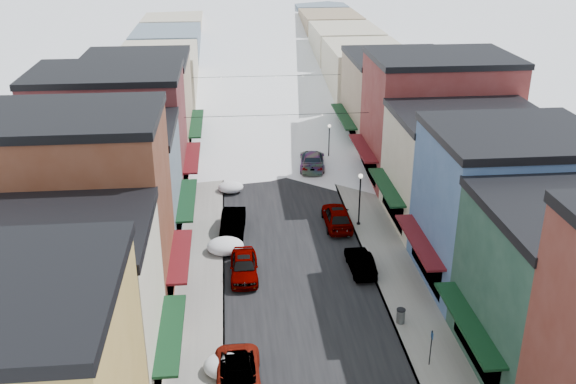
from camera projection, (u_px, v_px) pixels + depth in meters
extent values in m
cube|color=black|center=(265.00, 117.00, 77.48)|extent=(10.00, 160.00, 0.01)
cube|color=gray|center=(210.00, 118.00, 76.89)|extent=(3.20, 160.00, 0.15)
cube|color=gray|center=(319.00, 115.00, 78.02)|extent=(3.20, 160.00, 0.15)
cube|color=slate|center=(223.00, 118.00, 77.02)|extent=(0.10, 160.00, 0.15)
cube|color=slate|center=(306.00, 116.00, 77.89)|extent=(0.10, 160.00, 0.15)
cube|color=beige|center=(52.00, 317.00, 31.16)|extent=(10.00, 8.00, 9.00)
cube|color=black|center=(37.00, 230.00, 29.27)|extent=(10.20, 8.20, 0.50)
cube|color=black|center=(171.00, 333.00, 32.16)|extent=(1.20, 6.80, 0.15)
cube|color=brown|center=(73.00, 219.00, 37.83)|extent=(11.00, 8.00, 12.00)
cube|color=black|center=(58.00, 117.00, 35.35)|extent=(11.20, 8.20, 0.50)
cube|color=#560E14|center=(180.00, 256.00, 39.47)|extent=(1.20, 6.80, 0.15)
cube|color=slate|center=(108.00, 189.00, 46.34)|extent=(10.00, 9.00, 8.50)
cube|color=black|center=(101.00, 130.00, 44.55)|extent=(10.20, 9.20, 0.50)
cube|color=black|center=(187.00, 200.00, 47.24)|extent=(1.20, 7.65, 0.15)
cube|color=maroon|center=(112.00, 137.00, 54.07)|extent=(12.00, 9.00, 10.50)
cube|color=black|center=(105.00, 73.00, 51.89)|extent=(12.20, 9.20, 0.50)
cube|color=#560E14|center=(192.00, 157.00, 55.46)|extent=(1.20, 7.65, 0.15)
cube|color=tan|center=(139.00, 110.00, 63.50)|extent=(10.00, 11.00, 9.50)
cube|color=black|center=(134.00, 59.00, 61.51)|extent=(10.20, 11.20, 0.50)
cube|color=black|center=(196.00, 123.00, 64.59)|extent=(1.20, 9.35, 0.15)
cube|color=#1E3F32|center=(576.00, 295.00, 32.98)|extent=(10.00, 9.00, 9.00)
cube|color=black|center=(468.00, 322.00, 33.01)|extent=(1.20, 7.65, 0.15)
cube|color=#3E5D8D|center=(507.00, 212.00, 41.00)|extent=(10.00, 9.00, 10.00)
cube|color=black|center=(518.00, 134.00, 38.92)|extent=(10.20, 9.20, 0.50)
cube|color=#560E14|center=(419.00, 241.00, 41.24)|extent=(1.20, 7.65, 0.15)
cube|color=beige|center=(464.00, 171.00, 49.57)|extent=(11.00, 9.00, 8.50)
cube|color=black|center=(471.00, 115.00, 47.78)|extent=(11.20, 9.20, 0.50)
cube|color=black|center=(386.00, 187.00, 49.46)|extent=(1.20, 7.65, 0.15)
cube|color=maroon|center=(437.00, 121.00, 57.34)|extent=(12.00, 9.00, 11.00)
cube|color=black|center=(443.00, 57.00, 55.05)|extent=(12.20, 9.20, 0.50)
cube|color=#560E14|center=(363.00, 148.00, 57.68)|extent=(1.20, 7.65, 0.15)
cube|color=#8D755C|center=(397.00, 103.00, 66.78)|extent=(10.00, 11.00, 9.00)
cube|color=black|center=(400.00, 57.00, 64.90)|extent=(10.20, 11.20, 0.50)
cube|color=black|center=(344.00, 116.00, 66.82)|extent=(1.20, 9.35, 0.15)
cube|color=gray|center=(159.00, 83.00, 76.65)|extent=(9.00, 13.00, 8.00)
cube|color=gray|center=(365.00, 79.00, 78.80)|extent=(9.00, 13.00, 8.00)
cube|color=gray|center=(168.00, 59.00, 89.44)|extent=(9.00, 13.00, 8.00)
cube|color=gray|center=(345.00, 56.00, 91.59)|extent=(9.00, 13.00, 8.00)
cube|color=gray|center=(175.00, 41.00, 102.23)|extent=(9.00, 13.00, 8.00)
cube|color=gray|center=(330.00, 38.00, 104.38)|extent=(9.00, 13.00, 8.00)
cube|color=gray|center=(180.00, 27.00, 115.02)|extent=(9.00, 13.00, 8.00)
cube|color=gray|center=(318.00, 25.00, 117.17)|extent=(9.00, 13.00, 8.00)
cylinder|color=black|center=(278.00, 115.00, 56.75)|extent=(16.40, 0.04, 0.04)
cylinder|color=black|center=(267.00, 76.00, 70.45)|extent=(16.40, 0.04, 0.04)
imported|color=white|center=(238.00, 378.00, 32.80)|extent=(2.39, 5.14, 1.42)
imported|color=gray|center=(244.00, 266.00, 43.07)|extent=(1.91, 4.62, 1.57)
imported|color=black|center=(233.00, 224.00, 48.89)|extent=(2.12, 5.08, 1.63)
imported|color=#AAADB2|center=(235.00, 134.00, 69.06)|extent=(2.81, 5.56, 1.55)
imported|color=black|center=(360.00, 262.00, 43.81)|extent=(1.56, 4.20, 1.37)
imported|color=gray|center=(337.00, 216.00, 50.08)|extent=(2.04, 5.01, 1.70)
imported|color=black|center=(312.00, 160.00, 61.54)|extent=(3.03, 6.02, 1.68)
imported|color=gray|center=(260.00, 115.00, 75.72)|extent=(2.29, 4.63, 1.52)
imported|color=silver|center=(269.00, 98.00, 83.11)|extent=(2.71, 5.03, 1.34)
cylinder|color=black|center=(431.00, 348.00, 34.21)|extent=(0.06, 0.06, 2.19)
cube|color=navy|center=(432.00, 335.00, 33.89)|extent=(0.03, 0.30, 0.40)
cylinder|color=slate|center=(401.00, 316.00, 38.06)|extent=(0.50, 0.50, 0.87)
cylinder|color=black|center=(401.00, 310.00, 37.88)|extent=(0.54, 0.54, 0.06)
cylinder|color=black|center=(358.00, 223.00, 50.38)|extent=(0.29, 0.29, 0.10)
cylinder|color=black|center=(360.00, 201.00, 49.62)|extent=(0.12, 0.12, 3.92)
sphere|color=white|center=(361.00, 176.00, 48.78)|extent=(0.35, 0.35, 0.35)
cylinder|color=black|center=(328.00, 161.00, 63.06)|extent=(0.27, 0.27, 0.09)
cylinder|color=black|center=(329.00, 145.00, 62.38)|extent=(0.11, 0.11, 3.56)
sphere|color=white|center=(329.00, 126.00, 61.61)|extent=(0.32, 0.32, 0.32)
ellipsoid|color=white|center=(226.00, 365.00, 34.01)|extent=(2.45, 2.08, 1.04)
ellipsoid|color=white|center=(230.00, 355.00, 35.23)|extent=(1.05, 0.94, 0.52)
ellipsoid|color=white|center=(225.00, 246.00, 46.16)|extent=(2.67, 2.26, 1.13)
ellipsoid|color=white|center=(228.00, 242.00, 47.38)|extent=(1.14, 1.03, 0.57)
ellipsoid|color=white|center=(231.00, 187.00, 56.38)|extent=(2.24, 1.90, 0.95)
ellipsoid|color=white|center=(233.00, 184.00, 57.58)|extent=(0.96, 0.86, 0.48)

